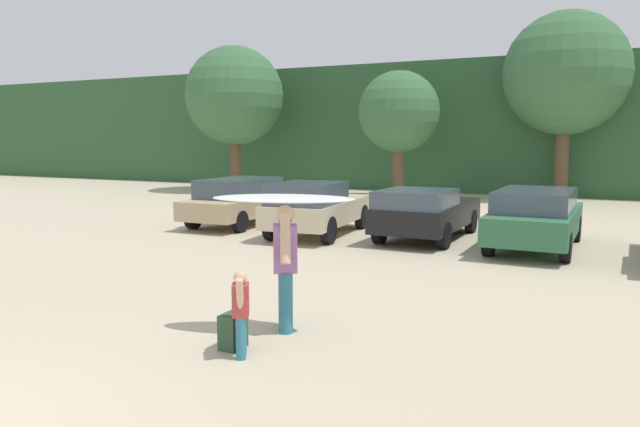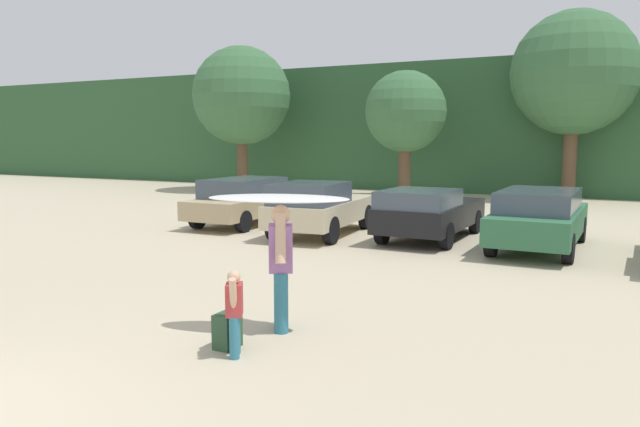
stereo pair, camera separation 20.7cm
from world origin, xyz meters
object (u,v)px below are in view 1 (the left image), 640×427
Objects in this scene: backpack_dropped at (233,331)px; parked_car_black at (425,212)px; person_adult at (285,260)px; surfboard_white at (283,198)px; person_child at (241,308)px; parked_car_forest_green at (536,216)px; parked_car_champagne at (316,207)px; parked_car_tan at (243,200)px.

parked_car_black is at bearing 91.17° from backpack_dropped.
person_adult is 0.88m from surfboard_white.
person_child reaches higher than backpack_dropped.
person_adult reaches higher than parked_car_forest_green.
person_adult is at bearing 76.88° from backpack_dropped.
parked_car_champagne is 2.21× the size of surfboard_white.
parked_car_forest_green reaches higher than backpack_dropped.
person_child is (0.44, -9.36, -0.13)m from parked_car_black.
parked_car_champagne is at bearing 109.79° from backpack_dropped.
parked_car_tan is at bearing 122.76° from backpack_dropped.
parked_car_forest_green is at bearing -89.62° from parked_car_champagne.
surfboard_white is (0.05, -0.15, 0.86)m from person_adult.
parked_car_tan is 2.65× the size of person_adult.
surfboard_white is at bearing 78.36° from person_adult.
parked_car_champagne is at bearing -84.59° from surfboard_white.
person_child is (3.30, -8.65, -0.18)m from parked_car_champagne.
person_adult is at bearing -118.84° from person_child.
surfboard_white reaches higher than backpack_dropped.
backpack_dropped is (-2.58, -8.99, -0.56)m from parked_car_forest_green.
backpack_dropped is at bearing 164.65° from parked_car_forest_green.
parked_car_black is 2.77m from parked_car_forest_green.
parked_car_black is (2.85, 0.71, -0.05)m from parked_car_champagne.
parked_car_tan is at bearing -71.68° from surfboard_white.
parked_car_tan is 5.85m from parked_car_black.
backpack_dropped is (-0.27, -0.81, -1.62)m from surfboard_white.
person_adult reaches higher than parked_car_champagne.
parked_car_forest_green is at bearing -92.83° from parked_car_black.
person_adult is (6.26, -8.42, 0.22)m from parked_car_tan.
parked_car_champagne is 8.39m from surfboard_white.
backpack_dropped is (-0.22, -0.96, -0.76)m from person_adult.
person_adult is 1.24m from backpack_dropped.
surfboard_white is at bearing 164.92° from parked_car_forest_green.
parked_car_champagne reaches higher than parked_car_tan.
parked_car_black is at bearing -81.06° from parked_car_champagne.
parked_car_forest_green reaches higher than person_child.
parked_car_tan is 2.31× the size of surfboard_white.
parked_car_black is 9.37m from person_child.
surfboard_white reaches higher than person_adult.
parked_car_forest_green is at bearing 74.00° from backpack_dropped.
parked_car_forest_green is at bearing -93.68° from parked_car_tan.
parked_car_champagne is 2.94m from parked_car_black.
parked_car_tan is at bearing 88.62° from parked_car_black.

